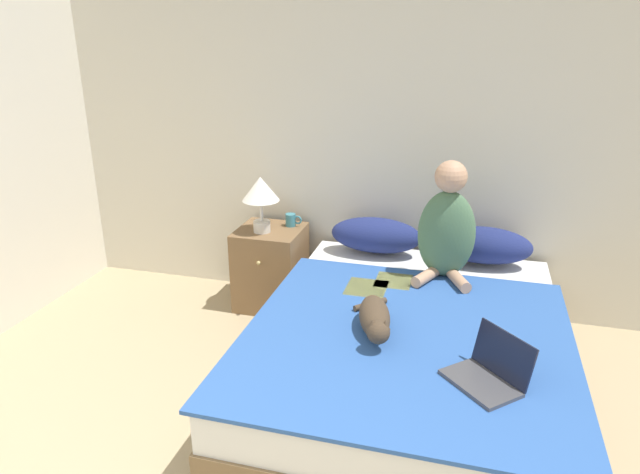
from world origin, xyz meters
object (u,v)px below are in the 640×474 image
bed (409,356)px  person_sitting (447,228)px  pillow_near (376,235)px  cat_tabby (375,318)px  laptop_open (488,373)px  coffee_mug (291,220)px  pillow_far (483,245)px  table_lamp (261,192)px  nightstand (271,267)px

bed → person_sitting: 0.83m
pillow_near → bed: bearing=-68.1°
cat_tabby → laptop_open: 0.63m
person_sitting → coffee_mug: size_ratio=6.05×
pillow_far → cat_tabby: pillow_far is taller
pillow_far → person_sitting: person_sitting is taller
bed → table_lamp: size_ratio=5.34×
pillow_far → cat_tabby: 1.22m
cat_tabby → bed: bearing=127.3°
cat_tabby → nightstand: bearing=-152.8°
pillow_far → table_lamp: bearing=-175.2°
coffee_mug → pillow_near: bearing=-4.2°
nightstand → table_lamp: (-0.03, -0.06, 0.58)m
pillow_far → nightstand: pillow_far is taller
pillow_near → table_lamp: table_lamp is taller
cat_tabby → pillow_far: bearing=139.6°
laptop_open → coffee_mug: size_ratio=3.33×
pillow_near → laptop_open: bearing=-61.8°
bed → pillow_near: 1.02m
laptop_open → bed: bearing=173.3°
pillow_near → cat_tabby: (0.19, -1.10, -0.04)m
person_sitting → coffee_mug: 1.17m
pillow_near → nightstand: size_ratio=1.06×
cat_tabby → coffee_mug: bearing=-159.6°
bed → person_sitting: (0.13, 0.60, 0.56)m
bed → nightstand: (-1.11, 0.83, 0.06)m
nightstand → table_lamp: size_ratio=1.49×
pillow_near → person_sitting: 0.60m
pillow_near → pillow_far: (0.71, 0.00, 0.00)m
pillow_near → laptop_open: pillow_near is taller
table_lamp → bed: bearing=-33.8°
pillow_near → nightstand: 0.81m
pillow_near → nightstand: (-0.75, -0.06, -0.30)m
cat_tabby → table_lamp: table_lamp is taller
laptop_open → table_lamp: 2.03m
pillow_far → bed: bearing=-111.9°
pillow_far → cat_tabby: (-0.52, -1.10, -0.04)m
person_sitting → coffee_mug: person_sitting is taller
pillow_far → coffee_mug: size_ratio=5.14×
laptop_open → coffee_mug: bearing=179.2°
pillow_near → cat_tabby: pillow_near is taller
cat_tabby → laptop_open: size_ratio=1.45×
person_sitting → nightstand: (-1.23, 0.23, -0.50)m
laptop_open → nightstand: 2.02m
bed → table_lamp: 1.52m
laptop_open → pillow_near: bearing=163.8°
laptop_open → table_lamp: size_ratio=1.02×
pillow_near → laptop_open: (0.75, -1.40, -0.07)m
person_sitting → laptop_open: 1.17m
table_lamp → pillow_far: bearing=4.8°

